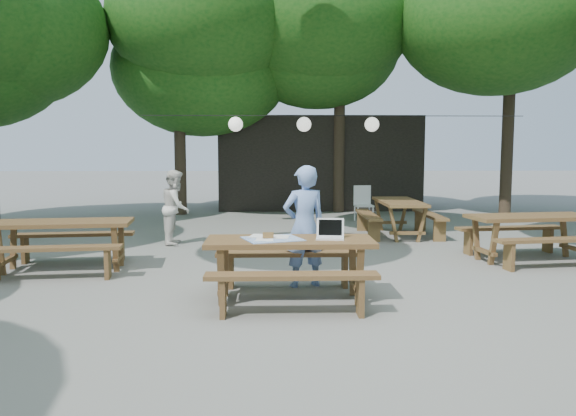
# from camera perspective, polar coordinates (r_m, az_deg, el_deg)

# --- Properties ---
(ground) EXTENTS (80.00, 80.00, 0.00)m
(ground) POSITION_cam_1_polar(r_m,az_deg,el_deg) (7.54, 5.87, -8.00)
(ground) COLOR #63635E
(ground) RESTS_ON ground
(pavilion) EXTENTS (6.00, 3.00, 2.80)m
(pavilion) POSITION_cam_1_polar(r_m,az_deg,el_deg) (17.82, 3.01, 4.64)
(pavilion) COLOR black
(pavilion) RESTS_ON ground
(main_picnic_table) EXTENTS (2.00, 1.58, 0.75)m
(main_picnic_table) POSITION_cam_1_polar(r_m,az_deg,el_deg) (6.78, 0.19, -6.19)
(main_picnic_table) COLOR #51341C
(main_picnic_table) RESTS_ON ground
(picnic_table_nw) EXTENTS (2.08, 1.78, 0.75)m
(picnic_table_nw) POSITION_cam_1_polar(r_m,az_deg,el_deg) (9.09, -21.87, -3.51)
(picnic_table_nw) COLOR #51341C
(picnic_table_nw) RESTS_ON ground
(picnic_table_ne) EXTENTS (2.08, 1.80, 0.75)m
(picnic_table_ne) POSITION_cam_1_polar(r_m,az_deg,el_deg) (9.99, 23.41, -2.75)
(picnic_table_ne) COLOR #51341C
(picnic_table_ne) RESTS_ON ground
(picnic_table_far_e) EXTENTS (1.60, 2.01, 0.75)m
(picnic_table_far_e) POSITION_cam_1_polar(r_m,az_deg,el_deg) (12.02, 11.19, -0.96)
(picnic_table_far_e) COLOR #51341C
(picnic_table_far_e) RESTS_ON ground
(woman) EXTENTS (0.67, 0.54, 1.61)m
(woman) POSITION_cam_1_polar(r_m,az_deg,el_deg) (7.41, 1.67, -1.87)
(woman) COLOR #7B9FE1
(woman) RESTS_ON ground
(second_person) EXTENTS (0.55, 0.70, 1.43)m
(second_person) POSITION_cam_1_polar(r_m,az_deg,el_deg) (10.98, -11.31, 0.09)
(second_person) COLOR white
(second_person) RESTS_ON ground
(plastic_chair) EXTENTS (0.47, 0.47, 0.90)m
(plastic_chair) POSITION_cam_1_polar(r_m,az_deg,el_deg) (14.32, 7.68, -0.32)
(plastic_chair) COLOR white
(plastic_chair) RESTS_ON ground
(laptop) EXTENTS (0.36, 0.30, 0.24)m
(laptop) POSITION_cam_1_polar(r_m,az_deg,el_deg) (6.77, 4.31, -2.59)
(laptop) COLOR white
(laptop) RESTS_ON main_picnic_table
(tabletop_clutter) EXTENTS (0.80, 0.73, 0.08)m
(tabletop_clutter) POSITION_cam_1_polar(r_m,az_deg,el_deg) (6.72, -1.71, -3.06)
(tabletop_clutter) COLOR #376DBC
(tabletop_clutter) RESTS_ON main_picnic_table
(paper_lanterns) EXTENTS (9.00, 0.34, 0.38)m
(paper_lanterns) POSITION_cam_1_polar(r_m,az_deg,el_deg) (13.29, 1.70, 8.51)
(paper_lanterns) COLOR black
(paper_lanterns) RESTS_ON ground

